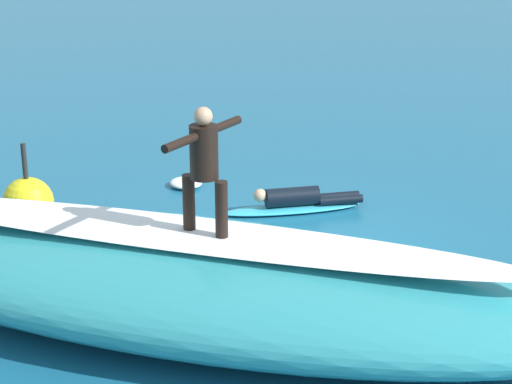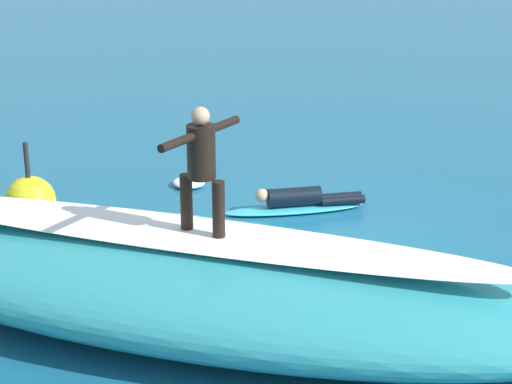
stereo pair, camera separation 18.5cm
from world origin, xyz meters
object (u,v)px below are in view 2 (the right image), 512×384
surfboard_riding (203,236)px  buoy_marker (30,201)px  surfer_riding (201,161)px  surfer_paddling (302,197)px  surfboard_paddling (294,209)px

surfboard_riding → buoy_marker: 4.52m
surfboard_riding → surfer_riding: (0.00, 0.00, 0.92)m
surfer_riding → surfer_paddling: surfer_riding is taller
surfboard_riding → buoy_marker: (4.15, -1.61, -0.78)m
surfboard_riding → surfer_paddling: bearing=-76.6°
surfboard_paddling → surfer_paddling: (-0.11, -0.09, 0.19)m
surfer_paddling → buoy_marker: bearing=-3.2°
surfer_riding → surfer_paddling: size_ratio=1.00×
surfboard_riding → surfboard_paddling: surfboard_riding is taller
buoy_marker → surfer_riding: bearing=158.8°
surfboard_riding → surfboard_paddling: 4.30m
surfer_riding → surfer_paddling: bearing=-76.6°
surfer_paddling → buoy_marker: 4.35m
surfboard_riding → surfer_riding: size_ratio=1.41×
surfboard_riding → surfer_paddling: 4.32m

